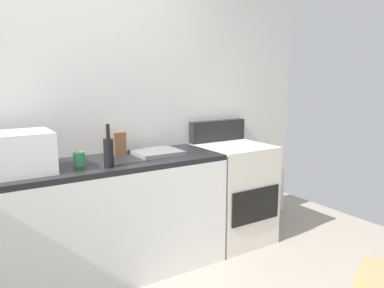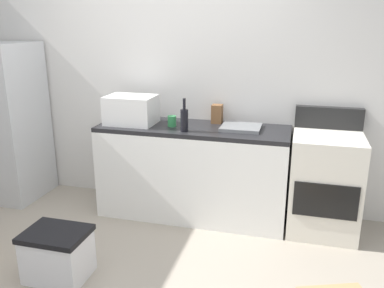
{
  "view_description": "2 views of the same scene",
  "coord_description": "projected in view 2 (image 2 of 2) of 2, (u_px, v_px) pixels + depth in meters",
  "views": [
    {
      "loc": [
        -0.61,
        -1.42,
        1.52
      ],
      "look_at": [
        0.84,
        0.85,
        1.03
      ],
      "focal_mm": 35.29,
      "sensor_mm": 36.0,
      "label": 1
    },
    {
      "loc": [
        1.25,
        -2.36,
        1.85
      ],
      "look_at": [
        0.35,
        0.99,
        0.8
      ],
      "focal_mm": 37.88,
      "sensor_mm": 36.0,
      "label": 2
    }
  ],
  "objects": [
    {
      "name": "knife_block",
      "position": [
        217.0,
        114.0,
        3.91
      ],
      "size": [
        0.1,
        0.1,
        0.18
      ],
      "primitive_type": "cube",
      "color": "brown",
      "rests_on": "kitchen_counter"
    },
    {
      "name": "refrigerator",
      "position": [
        5.0,
        122.0,
        4.29
      ],
      "size": [
        0.68,
        0.66,
        1.65
      ],
      "primitive_type": "cube",
      "color": "silver",
      "rests_on": "ground_plane"
    },
    {
      "name": "coffee_mug",
      "position": [
        172.0,
        121.0,
        3.8
      ],
      "size": [
        0.08,
        0.08,
        0.1
      ],
      "primitive_type": "cylinder",
      "color": "#338C4C",
      "rests_on": "kitchen_counter"
    },
    {
      "name": "ground_plane",
      "position": [
        113.0,
        279.0,
        3.03
      ],
      "size": [
        6.0,
        6.0,
        0.0
      ],
      "primitive_type": "plane",
      "color": "#9E9384"
    },
    {
      "name": "sink_basin",
      "position": [
        241.0,
        127.0,
        3.71
      ],
      "size": [
        0.36,
        0.32,
        0.03
      ],
      "primitive_type": "cube",
      "color": "slate",
      "rests_on": "kitchen_counter"
    },
    {
      "name": "microwave",
      "position": [
        131.0,
        110.0,
        3.88
      ],
      "size": [
        0.46,
        0.34,
        0.27
      ],
      "primitive_type": "cube",
      "color": "white",
      "rests_on": "kitchen_counter"
    },
    {
      "name": "wall_back",
      "position": [
        173.0,
        78.0,
        4.08
      ],
      "size": [
        5.0,
        0.1,
        2.6
      ],
      "primitive_type": "cube",
      "color": "silver",
      "rests_on": "ground_plane"
    },
    {
      "name": "stove_oven",
      "position": [
        324.0,
        182.0,
        3.63
      ],
      "size": [
        0.6,
        0.61,
        1.1
      ],
      "color": "silver",
      "rests_on": "ground_plane"
    },
    {
      "name": "storage_bin",
      "position": [
        58.0,
        254.0,
        3.01
      ],
      "size": [
        0.46,
        0.36,
        0.38
      ],
      "color": "silver",
      "rests_on": "ground_plane"
    },
    {
      "name": "kitchen_counter",
      "position": [
        193.0,
        171.0,
        3.93
      ],
      "size": [
        1.8,
        0.6,
        0.9
      ],
      "color": "white",
      "rests_on": "ground_plane"
    },
    {
      "name": "wine_bottle",
      "position": [
        184.0,
        119.0,
        3.61
      ],
      "size": [
        0.07,
        0.07,
        0.3
      ],
      "color": "black",
      "rests_on": "kitchen_counter"
    }
  ]
}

